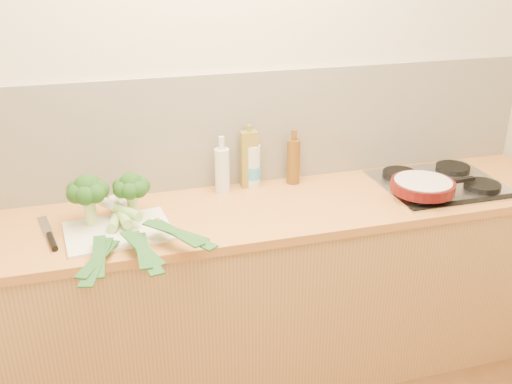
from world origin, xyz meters
TOP-DOWN VIEW (x-y plane):
  - room_shell at (0.00, 1.49)m, footprint 3.50×3.50m
  - counter at (0.00, 1.20)m, footprint 3.20×0.62m
  - gas_hob at (1.02, 1.20)m, footprint 0.58×0.50m
  - chopping_board at (-0.51, 1.12)m, footprint 0.44×0.34m
  - broccoli_left at (-0.61, 1.21)m, footprint 0.17×0.17m
  - broccoli_right at (-0.44, 1.23)m, footprint 0.15×0.16m
  - leek_front at (-0.53, 1.11)m, footprint 0.23×0.70m
  - leek_mid at (-0.47, 1.08)m, footprint 0.17×0.68m
  - leek_back at (-0.42, 1.09)m, footprint 0.41×0.56m
  - chefs_knife at (-0.77, 1.14)m, footprint 0.10×0.34m
  - skillet at (0.85, 1.08)m, footprint 0.42×0.29m
  - oil_tin at (0.13, 1.44)m, footprint 0.08×0.05m
  - glass_bottle at (-0.01, 1.41)m, footprint 0.07×0.07m
  - amber_bottle at (0.34, 1.42)m, footprint 0.06×0.06m
  - water_bottle at (0.15, 1.44)m, footprint 0.08×0.08m

SIDE VIEW (x-z plane):
  - counter at x=0.00m, z-range 0.00..0.90m
  - chopping_board at x=-0.51m, z-range 0.90..0.91m
  - chefs_knife at x=-0.77m, z-range 0.90..0.92m
  - gas_hob at x=1.02m, z-range 0.89..0.93m
  - leek_front at x=-0.53m, z-range 0.91..0.96m
  - leek_mid at x=-0.47m, z-range 0.93..0.97m
  - skillet at x=0.85m, z-range 0.94..0.99m
  - leek_back at x=-0.42m, z-range 0.95..0.99m
  - water_bottle at x=0.15m, z-range 0.88..1.11m
  - glass_bottle at x=-0.01m, z-range 0.88..1.15m
  - amber_bottle at x=0.34m, z-range 0.88..1.15m
  - oil_tin at x=0.13m, z-range 0.89..1.19m
  - broccoli_right at x=-0.44m, z-range 0.95..1.15m
  - broccoli_left at x=-0.61m, z-range 0.95..1.17m
  - room_shell at x=0.00m, z-range -0.58..2.92m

